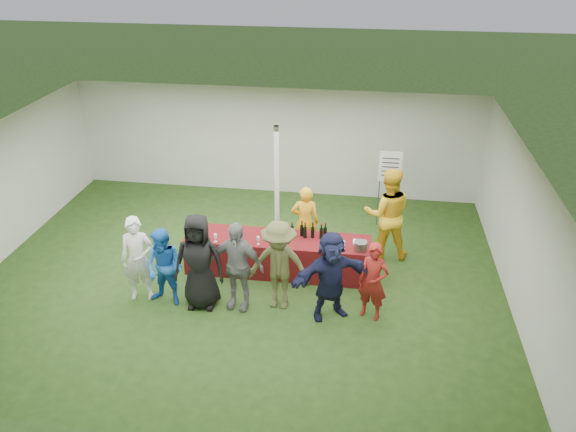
# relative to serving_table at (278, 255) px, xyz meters

# --- Properties ---
(ground) EXTENTS (60.00, 60.00, 0.00)m
(ground) POSITION_rel_serving_table_xyz_m (-0.66, -0.28, -0.38)
(ground) COLOR #284719
(ground) RESTS_ON ground
(tent) EXTENTS (10.00, 10.00, 10.00)m
(tent) POSITION_rel_serving_table_xyz_m (-0.16, 0.92, 0.98)
(tent) COLOR white
(tent) RESTS_ON ground
(serving_table) EXTENTS (3.60, 0.80, 0.75)m
(serving_table) POSITION_rel_serving_table_xyz_m (0.00, 0.00, 0.00)
(serving_table) COLOR maroon
(serving_table) RESTS_ON ground
(wine_bottles) EXTENTS (0.71, 0.14, 0.32)m
(wine_bottles) POSITION_rel_serving_table_xyz_m (0.60, 0.13, 0.50)
(wine_bottles) COLOR black
(wine_bottles) RESTS_ON serving_table
(wine_glasses) EXTENTS (2.73, 0.15, 0.16)m
(wine_glasses) POSITION_rel_serving_table_xyz_m (-0.47, -0.26, 0.49)
(wine_glasses) COLOR silver
(wine_glasses) RESTS_ON serving_table
(water_bottle) EXTENTS (0.07, 0.07, 0.23)m
(water_bottle) POSITION_rel_serving_table_xyz_m (0.06, 0.08, 0.48)
(water_bottle) COLOR silver
(water_bottle) RESTS_ON serving_table
(bar_towel) EXTENTS (0.25, 0.18, 0.03)m
(bar_towel) POSITION_rel_serving_table_xyz_m (1.57, 0.05, 0.39)
(bar_towel) COLOR white
(bar_towel) RESTS_ON serving_table
(dump_bucket) EXTENTS (0.24, 0.24, 0.18)m
(dump_bucket) POSITION_rel_serving_table_xyz_m (1.60, -0.22, 0.46)
(dump_bucket) COLOR slate
(dump_bucket) RESTS_ON serving_table
(wine_list_sign) EXTENTS (0.50, 0.03, 1.80)m
(wine_list_sign) POSITION_rel_serving_table_xyz_m (2.12, 2.24, 0.94)
(wine_list_sign) COLOR slate
(wine_list_sign) RESTS_ON ground
(staff_pourer) EXTENTS (0.59, 0.40, 1.56)m
(staff_pourer) POSITION_rel_serving_table_xyz_m (0.45, 0.69, 0.40)
(staff_pourer) COLOR yellow
(staff_pourer) RESTS_ON ground
(staff_back) EXTENTS (1.02, 0.84, 1.95)m
(staff_back) POSITION_rel_serving_table_xyz_m (2.09, 0.91, 0.60)
(staff_back) COLOR yellow
(staff_back) RESTS_ON ground
(customer_0) EXTENTS (0.67, 0.52, 1.64)m
(customer_0) POSITION_rel_serving_table_xyz_m (-2.34, -1.23, 0.45)
(customer_0) COLOR white
(customer_0) RESTS_ON ground
(customer_1) EXTENTS (0.83, 0.71, 1.49)m
(customer_1) POSITION_rel_serving_table_xyz_m (-1.81, -1.32, 0.37)
(customer_1) COLOR blue
(customer_1) RESTS_ON ground
(customer_2) EXTENTS (0.91, 0.62, 1.81)m
(customer_2) POSITION_rel_serving_table_xyz_m (-1.18, -1.28, 0.53)
(customer_2) COLOR black
(customer_2) RESTS_ON ground
(customer_3) EXTENTS (1.04, 0.55, 1.69)m
(customer_3) POSITION_rel_serving_table_xyz_m (-0.53, -1.23, 0.47)
(customer_3) COLOR slate
(customer_3) RESTS_ON ground
(customer_4) EXTENTS (1.15, 0.72, 1.71)m
(customer_4) POSITION_rel_serving_table_xyz_m (0.21, -1.13, 0.48)
(customer_4) COLOR brown
(customer_4) RESTS_ON ground
(customer_5) EXTENTS (1.58, 1.13, 1.65)m
(customer_5) POSITION_rel_serving_table_xyz_m (1.13, -1.26, 0.45)
(customer_5) COLOR #181C3D
(customer_5) RESTS_ON ground
(customer_6) EXTENTS (0.61, 0.50, 1.45)m
(customer_6) POSITION_rel_serving_table_xyz_m (1.84, -1.19, 0.35)
(customer_6) COLOR maroon
(customer_6) RESTS_ON ground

